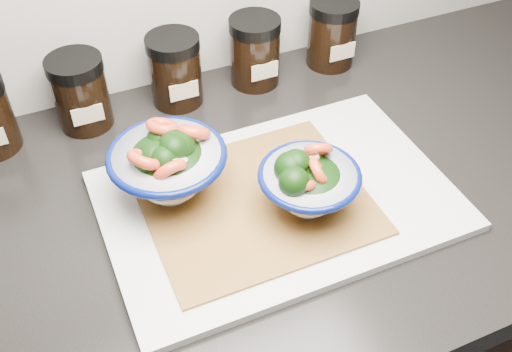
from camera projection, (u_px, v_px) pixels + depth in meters
name	position (u px, v px, depth m)	size (l,w,h in m)	color
countertop	(276.00, 196.00, 0.83)	(3.50, 0.60, 0.04)	black
cutting_board	(278.00, 200.00, 0.79)	(0.45, 0.30, 0.01)	beige
bamboo_mat	(256.00, 202.00, 0.77)	(0.28, 0.24, 0.00)	#A77632
bowl_left	(168.00, 165.00, 0.75)	(0.15, 0.15, 0.10)	white
bowl_right	(307.00, 183.00, 0.74)	(0.13, 0.13, 0.09)	white
spice_jar_b	(80.00, 92.00, 0.87)	(0.08, 0.08, 0.11)	black
spice_jar_c	(175.00, 70.00, 0.92)	(0.08, 0.08, 0.11)	black
spice_jar_d	(255.00, 51.00, 0.95)	(0.08, 0.08, 0.11)	black
spice_jar_e	(332.00, 33.00, 1.00)	(0.08, 0.08, 0.11)	black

